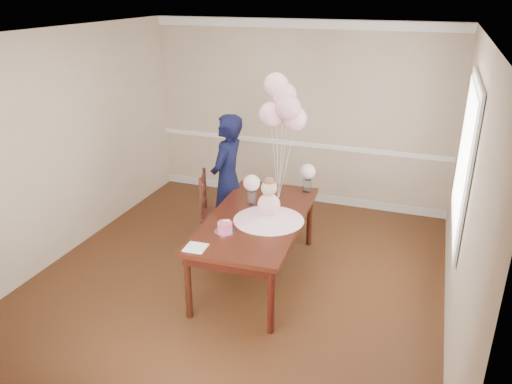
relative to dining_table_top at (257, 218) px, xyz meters
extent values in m
cube|color=#351B0D|center=(-0.18, -0.13, -0.74)|extent=(4.50, 5.00, 0.00)
cube|color=white|center=(-0.18, -0.13, 1.96)|extent=(4.50, 5.00, 0.02)
cube|color=tan|center=(-0.18, 2.37, 0.61)|extent=(4.50, 0.02, 2.70)
cube|color=tan|center=(-0.18, -2.63, 0.61)|extent=(4.50, 0.02, 2.70)
cube|color=tan|center=(-2.43, -0.13, 0.61)|extent=(0.02, 5.00, 2.70)
cube|color=tan|center=(2.07, -0.13, 0.61)|extent=(0.02, 5.00, 2.70)
cube|color=white|center=(-0.18, 2.36, 0.16)|extent=(4.50, 0.02, 0.07)
cube|color=white|center=(-0.18, 2.36, 1.89)|extent=(4.50, 0.02, 0.12)
cube|color=silver|center=(-0.18, 2.36, -0.68)|extent=(4.50, 0.02, 0.12)
cube|color=silver|center=(2.04, 0.37, 0.81)|extent=(0.02, 1.66, 1.56)
cube|color=silver|center=(2.03, 0.37, 0.81)|extent=(0.01, 1.50, 1.40)
cube|color=black|center=(0.00, 0.00, 0.00)|extent=(1.11, 2.08, 0.05)
cube|color=black|center=(0.00, 0.00, -0.08)|extent=(1.01, 1.97, 0.10)
cylinder|color=black|center=(-0.38, -0.95, -0.38)|extent=(0.07, 0.07, 0.71)
cylinder|color=black|center=(0.47, -0.91, -0.38)|extent=(0.07, 0.07, 0.71)
cylinder|color=black|center=(-0.47, 0.91, -0.38)|extent=(0.07, 0.07, 0.71)
cylinder|color=black|center=(0.38, 0.95, -0.38)|extent=(0.07, 0.07, 0.71)
cone|color=#FFBBD3|center=(0.15, -0.04, 0.08)|extent=(0.81, 0.81, 0.10)
sphere|color=#FFA1D1|center=(0.15, -0.04, 0.21)|extent=(0.24, 0.24, 0.24)
sphere|color=#CEB08D|center=(0.15, -0.04, 0.40)|extent=(0.17, 0.17, 0.17)
sphere|color=brown|center=(0.15, -0.04, 0.46)|extent=(0.12, 0.12, 0.12)
cylinder|color=silver|center=(-0.18, -0.47, 0.03)|extent=(0.23, 0.23, 0.01)
cylinder|color=#D84469|center=(-0.18, -0.47, 0.08)|extent=(0.16, 0.16, 0.10)
sphere|color=white|center=(-0.18, -0.47, 0.15)|extent=(0.03, 0.03, 0.03)
sphere|color=white|center=(-0.15, -0.44, 0.15)|extent=(0.03, 0.03, 0.03)
cylinder|color=silver|center=(-0.17, 0.30, 0.11)|extent=(0.11, 0.11, 0.16)
sphere|color=silver|center=(-0.17, 0.30, 0.29)|extent=(0.19, 0.19, 0.19)
cylinder|color=silver|center=(0.34, 0.88, 0.11)|extent=(0.11, 0.11, 0.16)
sphere|color=silver|center=(0.34, 0.88, 0.29)|extent=(0.19, 0.19, 0.19)
cube|color=white|center=(-0.31, -0.88, 0.03)|extent=(0.21, 0.21, 0.01)
cylinder|color=silver|center=(0.07, 0.56, 0.04)|extent=(0.04, 0.04, 0.02)
sphere|color=#FCB3C3|center=(-0.03, 0.56, 1.04)|extent=(0.28, 0.28, 0.28)
sphere|color=#DB9BAF|center=(0.18, 0.52, 1.14)|extent=(0.28, 0.28, 0.28)
sphere|color=#E7A3B7|center=(0.09, 0.67, 1.25)|extent=(0.28, 0.28, 0.28)
sphere|color=#F8AFC6|center=(-0.01, 0.68, 1.35)|extent=(0.28, 0.28, 0.28)
sphere|color=#FAB1C5|center=(0.22, 0.65, 0.99)|extent=(0.28, 0.28, 0.28)
cylinder|color=white|center=(0.02, 0.56, 0.46)|extent=(0.09, 0.01, 0.85)
cylinder|color=silver|center=(0.13, 0.54, 0.51)|extent=(0.11, 0.05, 0.95)
cylinder|color=white|center=(0.08, 0.61, 0.56)|extent=(0.02, 0.10, 1.05)
cylinder|color=white|center=(0.03, 0.62, 0.62)|extent=(0.09, 0.10, 1.15)
cylinder|color=white|center=(0.15, 0.61, 0.44)|extent=(0.14, 0.08, 0.79)
cube|color=#3A140F|center=(-0.68, 0.51, -0.29)|extent=(0.55, 0.55, 0.05)
cylinder|color=#3A200F|center=(-0.80, 0.29, -0.53)|extent=(0.05, 0.05, 0.42)
cylinder|color=#361F0E|center=(-0.46, 0.40, -0.53)|extent=(0.05, 0.05, 0.42)
cylinder|color=#351A0E|center=(-0.91, 0.63, -0.53)|extent=(0.05, 0.05, 0.42)
cylinder|color=black|center=(-0.57, 0.74, -0.53)|extent=(0.05, 0.05, 0.42)
cylinder|color=#3D1710|center=(-0.82, 0.28, -0.01)|extent=(0.05, 0.05, 0.55)
cylinder|color=#33110E|center=(-0.92, 0.62, -0.01)|extent=(0.05, 0.05, 0.55)
cube|color=#331C0E|center=(-0.87, 0.45, -0.13)|extent=(0.15, 0.38, 0.05)
cube|color=#39200F|center=(-0.87, 0.45, 0.03)|extent=(0.15, 0.38, 0.05)
cube|color=#38130F|center=(-0.87, 0.45, 0.19)|extent=(0.15, 0.38, 0.05)
imported|color=black|center=(-0.65, 0.73, 0.11)|extent=(0.44, 0.63, 1.69)
camera|label=1|loc=(1.68, -4.70, 2.38)|focal=35.00mm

